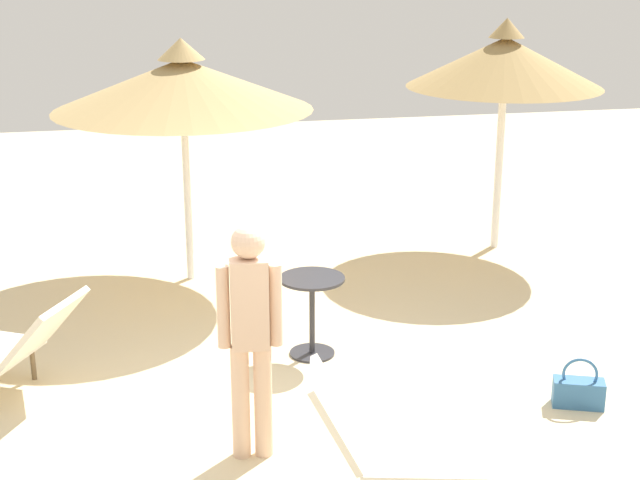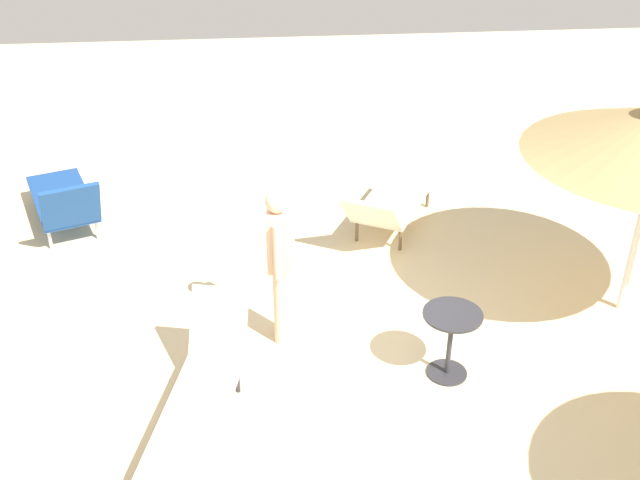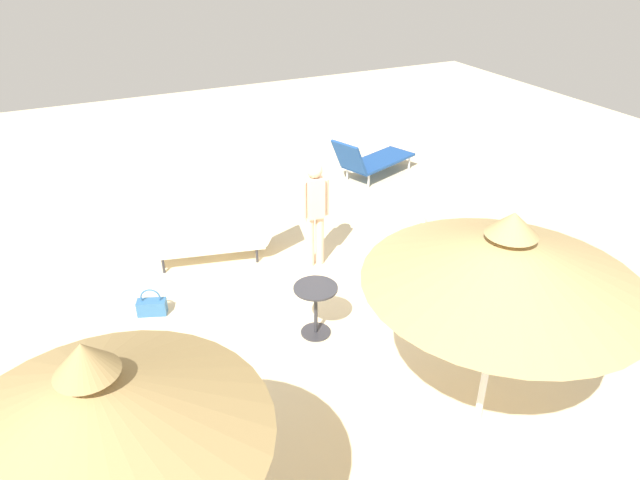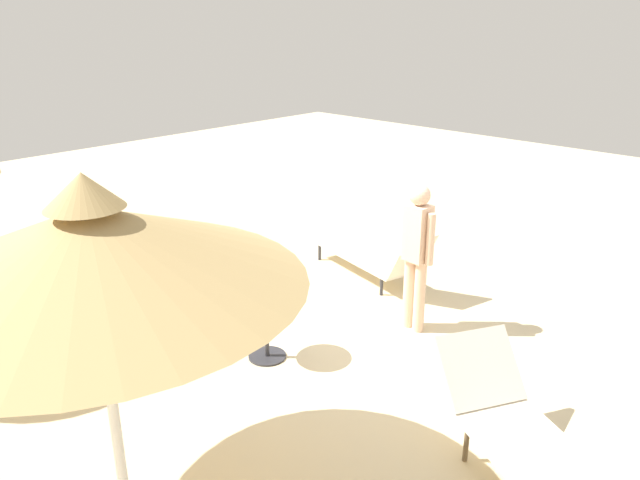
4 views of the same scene
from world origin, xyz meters
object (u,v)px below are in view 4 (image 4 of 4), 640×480
object	(u,v)px
lounge_chair_far_left	(526,436)
handbag	(250,264)
lounge_chair_front	(374,255)
person_standing_far_right	(417,249)
parasol_umbrella_back	(91,247)
side_table_round	(266,315)

from	to	relation	value
lounge_chair_far_left	handbag	world-z (taller)	lounge_chair_far_left
lounge_chair_front	lounge_chair_far_left	bearing A→B (deg)	-34.55
lounge_chair_front	lounge_chair_far_left	distance (m)	4.01
lounge_chair_front	person_standing_far_right	size ratio (longest dim) A/B	1.25
person_standing_far_right	handbag	bearing A→B (deg)	-175.11
parasol_umbrella_back	person_standing_far_right	world-z (taller)	parasol_umbrella_back
lounge_chair_front	lounge_chair_far_left	xyz separation A→B (m)	(3.30, -2.27, 0.07)
lounge_chair_front	lounge_chair_far_left	world-z (taller)	lounge_chair_front
lounge_chair_front	side_table_round	distance (m)	2.44
lounge_chair_far_left	handbag	size ratio (longest dim) A/B	4.70
parasol_umbrella_back	person_standing_far_right	distance (m)	3.97
parasol_umbrella_back	lounge_chair_front	size ratio (longest dim) A/B	1.25
lounge_chair_far_left	side_table_round	world-z (taller)	lounge_chair_far_left
lounge_chair_far_left	side_table_round	distance (m)	2.84
lounge_chair_front	person_standing_far_right	xyz separation A→B (m)	(1.21, -0.79, 0.63)
parasol_umbrella_back	handbag	distance (m)	4.97
person_standing_far_right	side_table_round	bearing A→B (deg)	-114.97
lounge_chair_far_left	side_table_round	bearing A→B (deg)	-177.57
parasol_umbrella_back	side_table_round	size ratio (longest dim) A/B	3.68
person_standing_far_right	handbag	world-z (taller)	person_standing_far_right
parasol_umbrella_back	side_table_round	bearing A→B (deg)	112.72
lounge_chair_far_left	side_table_round	size ratio (longest dim) A/B	2.79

